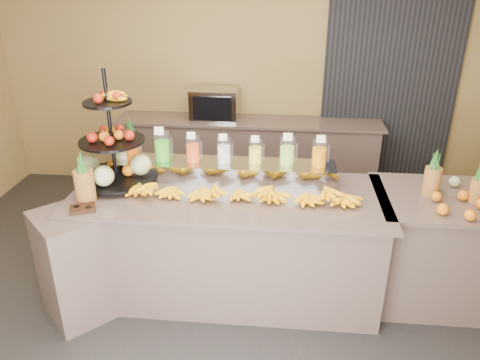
# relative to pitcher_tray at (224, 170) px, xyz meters

# --- Properties ---
(ground) EXTENTS (6.00, 6.00, 0.00)m
(ground) POSITION_rel_pitcher_tray_xyz_m (0.07, -0.58, -1.01)
(ground) COLOR black
(ground) RESTS_ON ground
(room_envelope) EXTENTS (6.04, 5.02, 2.82)m
(room_envelope) POSITION_rel_pitcher_tray_xyz_m (0.26, 0.21, 0.87)
(room_envelope) COLOR olive
(room_envelope) RESTS_ON ground
(buffet_counter) EXTENTS (2.75, 1.25, 0.93)m
(buffet_counter) POSITION_rel_pitcher_tray_xyz_m (-0.04, -0.32, -0.54)
(buffet_counter) COLOR gray
(buffet_counter) RESTS_ON ground
(right_counter) EXTENTS (1.08, 0.88, 0.93)m
(right_counter) POSITION_rel_pitcher_tray_xyz_m (1.77, -0.18, -0.54)
(right_counter) COLOR gray
(right_counter) RESTS_ON ground
(back_ledge) EXTENTS (3.10, 0.55, 0.93)m
(back_ledge) POSITION_rel_pitcher_tray_xyz_m (0.07, 1.67, -0.54)
(back_ledge) COLOR gray
(back_ledge) RESTS_ON ground
(pitcher_tray) EXTENTS (1.85, 0.30, 0.15)m
(pitcher_tray) POSITION_rel_pitcher_tray_xyz_m (0.00, 0.00, 0.00)
(pitcher_tray) COLOR gray
(pitcher_tray) RESTS_ON buffet_counter
(juice_pitcher_orange_a) EXTENTS (0.12, 0.12, 0.28)m
(juice_pitcher_orange_a) POSITION_rel_pitcher_tray_xyz_m (-0.78, -0.00, 0.17)
(juice_pitcher_orange_a) COLOR silver
(juice_pitcher_orange_a) RESTS_ON pitcher_tray
(juice_pitcher_green) EXTENTS (0.13, 0.14, 0.32)m
(juice_pitcher_green) POSITION_rel_pitcher_tray_xyz_m (-0.52, -0.00, 0.18)
(juice_pitcher_green) COLOR silver
(juice_pitcher_green) RESTS_ON pitcher_tray
(juice_pitcher_orange_b) EXTENTS (0.12, 0.12, 0.28)m
(juice_pitcher_orange_b) POSITION_rel_pitcher_tray_xyz_m (-0.26, -0.00, 0.17)
(juice_pitcher_orange_b) COLOR silver
(juice_pitcher_orange_b) RESTS_ON pitcher_tray
(juice_pitcher_milk) EXTENTS (0.11, 0.12, 0.28)m
(juice_pitcher_milk) POSITION_rel_pitcher_tray_xyz_m (-0.00, -0.00, 0.17)
(juice_pitcher_milk) COLOR silver
(juice_pitcher_milk) RESTS_ON pitcher_tray
(juice_pitcher_lemon) EXTENTS (0.11, 0.12, 0.27)m
(juice_pitcher_lemon) POSITION_rel_pitcher_tray_xyz_m (0.26, -0.00, 0.17)
(juice_pitcher_lemon) COLOR silver
(juice_pitcher_lemon) RESTS_ON pitcher_tray
(juice_pitcher_lime) EXTENTS (0.13, 0.13, 0.30)m
(juice_pitcher_lime) POSITION_rel_pitcher_tray_xyz_m (0.52, -0.00, 0.18)
(juice_pitcher_lime) COLOR silver
(juice_pitcher_lime) RESTS_ON pitcher_tray
(juice_pitcher_orange_c) EXTENTS (0.12, 0.13, 0.29)m
(juice_pitcher_orange_c) POSITION_rel_pitcher_tray_xyz_m (0.78, -0.00, 0.17)
(juice_pitcher_orange_c) COLOR silver
(juice_pitcher_orange_c) RESTS_ON pitcher_tray
(banana_heap) EXTENTS (1.86, 0.17, 0.15)m
(banana_heap) POSITION_rel_pitcher_tray_xyz_m (0.16, -0.34, -0.01)
(banana_heap) COLOR #ECB50B
(banana_heap) RESTS_ON buffet_counter
(fruit_stand) EXTENTS (0.79, 0.79, 0.94)m
(fruit_stand) POSITION_rel_pitcher_tray_xyz_m (-0.84, -0.16, 0.16)
(fruit_stand) COLOR black
(fruit_stand) RESTS_ON buffet_counter
(condiment_caddy) EXTENTS (0.22, 0.20, 0.03)m
(condiment_caddy) POSITION_rel_pitcher_tray_xyz_m (-0.97, -0.66, -0.06)
(condiment_caddy) COLOR black
(condiment_caddy) RESTS_ON buffet_counter
(pineapple_left_a) EXTENTS (0.15, 0.15, 0.41)m
(pineapple_left_a) POSITION_rel_pitcher_tray_xyz_m (-1.00, -0.52, 0.08)
(pineapple_left_a) COLOR brown
(pineapple_left_a) RESTS_ON buffet_counter
(pineapple_left_b) EXTENTS (0.16, 0.16, 0.46)m
(pineapple_left_b) POSITION_rel_pitcher_tray_xyz_m (-0.84, 0.19, 0.10)
(pineapple_left_b) COLOR brown
(pineapple_left_b) RESTS_ON buffet_counter
(right_fruit_pile) EXTENTS (0.43, 0.41, 0.23)m
(right_fruit_pile) POSITION_rel_pitcher_tray_xyz_m (1.79, -0.28, -0.00)
(right_fruit_pile) COLOR brown
(right_fruit_pile) RESTS_ON right_counter
(oven_warmer) EXTENTS (0.54, 0.38, 0.36)m
(oven_warmer) POSITION_rel_pitcher_tray_xyz_m (-0.33, 1.67, 0.11)
(oven_warmer) COLOR gray
(oven_warmer) RESTS_ON back_ledge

